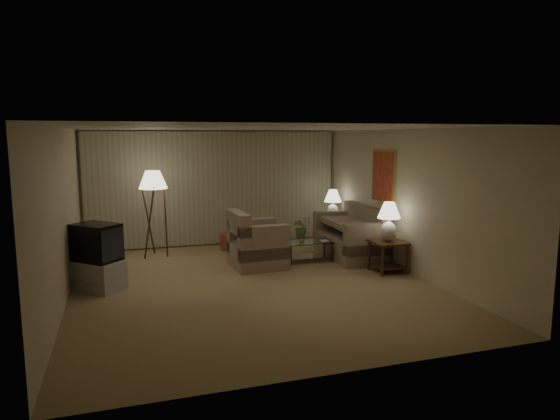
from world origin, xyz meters
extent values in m
plane|color=#947A51|center=(0.00, 0.00, 0.00)|extent=(7.00, 7.00, 0.00)
cube|color=beige|center=(0.00, 3.50, 1.35)|extent=(6.00, 0.04, 2.70)
cube|color=beige|center=(-3.00, 0.00, 1.35)|extent=(0.04, 7.00, 2.70)
cube|color=beige|center=(3.00, 0.00, 1.35)|extent=(0.04, 7.00, 2.70)
cube|color=white|center=(0.00, 0.00, 2.70)|extent=(6.00, 7.00, 0.04)
cube|color=#B6AF8D|center=(0.00, 3.42, 1.35)|extent=(5.85, 0.12, 2.65)
cube|color=gold|center=(2.98, 0.80, 1.75)|extent=(0.03, 0.90, 1.10)
cube|color=maroon|center=(2.95, 0.80, 1.75)|extent=(0.02, 0.80, 1.00)
cube|color=gray|center=(2.50, 1.33, 0.23)|extent=(1.99, 1.10, 0.45)
cube|color=gray|center=(0.41, 1.13, 0.23)|extent=(1.14, 1.09, 0.46)
cube|color=#331F0E|center=(2.65, -0.02, 0.58)|extent=(0.61, 0.61, 0.04)
cube|color=#331F0E|center=(2.65, -0.02, 0.12)|extent=(0.52, 0.52, 0.02)
cylinder|color=#331F0E|center=(2.39, -0.28, 0.28)|extent=(0.05, 0.05, 0.56)
cylinder|color=#331F0E|center=(2.39, 0.23, 0.28)|extent=(0.05, 0.05, 0.56)
cylinder|color=#331F0E|center=(2.91, -0.28, 0.28)|extent=(0.05, 0.05, 0.56)
cylinder|color=#331F0E|center=(2.91, 0.23, 0.28)|extent=(0.05, 0.05, 0.56)
cube|color=#331F0E|center=(2.65, 2.58, 0.58)|extent=(0.50, 0.42, 0.04)
cube|color=#331F0E|center=(2.65, 2.58, 0.12)|extent=(0.42, 0.36, 0.02)
cylinder|color=#331F0E|center=(2.45, 2.42, 0.28)|extent=(0.05, 0.05, 0.56)
cylinder|color=#331F0E|center=(2.45, 2.73, 0.28)|extent=(0.05, 0.05, 0.56)
cylinder|color=#331F0E|center=(2.85, 2.42, 0.28)|extent=(0.05, 0.05, 0.56)
cylinder|color=#331F0E|center=(2.85, 2.73, 0.28)|extent=(0.05, 0.05, 0.56)
ellipsoid|color=white|center=(2.65, -0.02, 0.79)|extent=(0.30, 0.30, 0.38)
cylinder|color=white|center=(2.65, -0.02, 1.02)|extent=(0.03, 0.03, 0.09)
cone|color=#ECE4C9|center=(2.65, -0.02, 1.19)|extent=(0.43, 0.43, 0.30)
ellipsoid|color=white|center=(2.65, 2.58, 0.78)|extent=(0.29, 0.29, 0.36)
cylinder|color=white|center=(2.65, 2.58, 1.00)|extent=(0.03, 0.03, 0.08)
cone|color=#ECE4C9|center=(2.65, 2.58, 1.17)|extent=(0.41, 0.41, 0.29)
cube|color=silver|center=(1.51, 1.23, 0.41)|extent=(1.04, 0.57, 0.02)
cube|color=silver|center=(1.51, 1.23, 0.10)|extent=(0.96, 0.49, 0.01)
cylinder|color=#452F1B|center=(1.06, 1.01, 0.20)|extent=(0.04, 0.04, 0.40)
cylinder|color=#452F1B|center=(1.06, 1.44, 0.20)|extent=(0.04, 0.04, 0.40)
cylinder|color=#452F1B|center=(1.96, 1.01, 0.20)|extent=(0.04, 0.04, 0.40)
cylinder|color=#452F1B|center=(1.96, 1.44, 0.20)|extent=(0.04, 0.04, 0.40)
cube|color=#AFAFB2|center=(-2.55, 0.52, 0.25)|extent=(1.35, 1.35, 0.50)
cube|color=black|center=(-2.55, 0.52, 0.81)|extent=(1.25, 1.25, 0.62)
cylinder|color=#331F0E|center=(-1.47, 2.60, 1.44)|extent=(0.04, 0.04, 0.27)
cone|color=#ECE4C9|center=(-1.47, 2.60, 1.66)|extent=(0.60, 0.60, 0.37)
cylinder|color=#964532|center=(0.25, 2.79, 0.18)|extent=(0.61, 0.61, 0.36)
imported|color=silver|center=(1.36, 1.23, 0.49)|extent=(0.18, 0.18, 0.14)
imported|color=#4F7534|center=(1.36, 1.23, 0.77)|extent=(0.41, 0.36, 0.43)
imported|color=olive|center=(1.76, 1.13, 0.42)|extent=(0.16, 0.21, 0.02)
camera|label=1|loc=(-2.11, -8.18, 2.58)|focal=32.00mm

